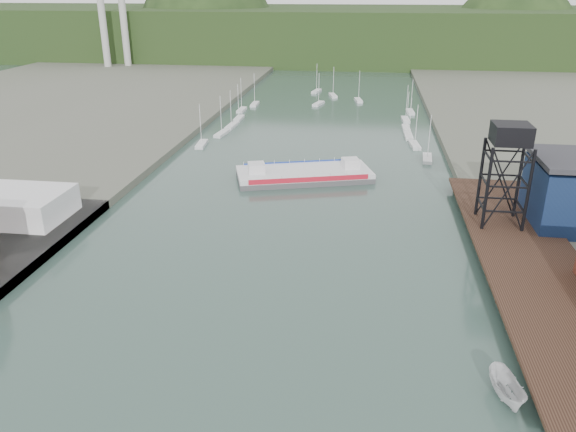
# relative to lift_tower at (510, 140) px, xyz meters

# --- Properties ---
(east_pier) EXTENTS (14.00, 70.00, 2.45)m
(east_pier) POSITION_rel_lift_tower_xyz_m (2.00, -13.00, -13.75)
(east_pier) COLOR black
(east_pier) RESTS_ON ground
(white_shed) EXTENTS (18.00, 12.00, 4.50)m
(white_shed) POSITION_rel_lift_tower_xyz_m (-79.00, -8.00, -11.80)
(white_shed) COLOR silver
(white_shed) RESTS_ON west_quay
(lift_tower) EXTENTS (6.50, 6.50, 16.00)m
(lift_tower) POSITION_rel_lift_tower_xyz_m (0.00, 0.00, 0.00)
(lift_tower) COLOR black
(lift_tower) RESTS_ON east_pier
(marina_sailboats) EXTENTS (57.71, 92.65, 0.90)m
(marina_sailboats) POSITION_rel_lift_tower_xyz_m (-34.92, 80.46, -15.30)
(marina_sailboats) COLOR silver
(marina_sailboats) RESTS_ON ground
(smokestacks) EXTENTS (11.20, 8.20, 60.00)m
(smokestacks) POSITION_rel_lift_tower_xyz_m (-141.00, 174.50, 14.35)
(smokestacks) COLOR #B0B0AA
(smokestacks) RESTS_ON ground
(distant_hills) EXTENTS (500.00, 120.00, 80.00)m
(distant_hills) POSITION_rel_lift_tower_xyz_m (-38.98, 243.35, -5.27)
(distant_hills) COLOR black
(distant_hills) RESTS_ON ground
(chain_ferry) EXTENTS (29.48, 18.60, 3.95)m
(chain_ferry) POSITION_rel_lift_tower_xyz_m (-34.03, 23.41, -14.51)
(chain_ferry) COLOR #4A494C
(chain_ferry) RESTS_ON ground
(motorboat) EXTENTS (3.42, 6.73, 2.48)m
(motorboat) POSITION_rel_lift_tower_xyz_m (-6.90, -40.61, -14.41)
(motorboat) COLOR silver
(motorboat) RESTS_ON ground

